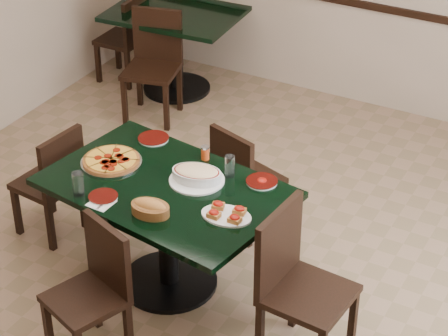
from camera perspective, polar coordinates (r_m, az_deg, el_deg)
The scene contains 20 objects.
floor at distance 5.72m, azimuth -0.67°, elevation -7.00°, with size 5.50×5.50×0.00m, color #7D6048.
main_table at distance 5.33m, azimuth -3.77°, elevation -2.78°, with size 1.56×1.13×0.75m.
back_table at distance 7.76m, azimuth -3.20°, elevation 8.61°, with size 1.16×0.88×0.75m.
chair_far at distance 5.86m, azimuth 1.17°, elevation -0.55°, with size 0.48×0.48×0.81m.
chair_near at distance 4.97m, azimuth -8.39°, elevation -7.59°, with size 0.50×0.50×0.83m.
chair_right at distance 4.86m, azimuth 4.67°, elevation -7.19°, with size 0.48×0.48×0.96m.
chair_left at distance 5.94m, azimuth -11.04°, elevation -0.69°, with size 0.42×0.42×0.81m.
back_chair_near at distance 7.38m, azimuth -4.58°, elevation 7.15°, with size 0.52×0.52×0.91m.
back_chair_left at distance 8.00m, azimuth -6.29°, elevation 8.66°, with size 0.39×0.39×0.82m.
pepperoni_pizza at distance 5.47m, azimuth -7.38°, elevation 0.50°, with size 0.38×0.38×0.04m.
lasagna_casserole at distance 5.23m, azimuth -1.79°, elevation -0.43°, with size 0.34×0.34×0.09m.
bread_basket at distance 4.96m, azimuth -4.84°, elevation -2.62°, with size 0.25×0.18×0.10m.
bruschetta_platter at distance 4.93m, azimuth 0.15°, elevation -2.99°, with size 0.31×0.23×0.05m.
side_plate_near at distance 5.15m, azimuth -7.89°, elevation -1.87°, with size 0.17×0.17×0.02m.
side_plate_far_r at distance 5.24m, azimuth 2.48°, elevation -0.88°, with size 0.19×0.19×0.03m.
side_plate_far_l at distance 5.69m, azimuth -4.63°, elevation 1.94°, with size 0.20×0.20×0.02m.
napkin_setting at distance 5.10m, azimuth -8.01°, elevation -2.30°, with size 0.14×0.14×0.01m.
water_glass_a at distance 5.27m, azimuth 0.38°, elevation 0.13°, with size 0.06×0.06×0.14m, color white.
water_glass_b at distance 5.16m, azimuth -9.51°, elevation -1.02°, with size 0.07×0.07×0.15m, color white.
pepper_shaker at distance 5.45m, azimuth -1.24°, elevation 1.02°, with size 0.05×0.05×0.09m.
Camera 1 is at (2.19, -3.86, 3.60)m, focal length 70.00 mm.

